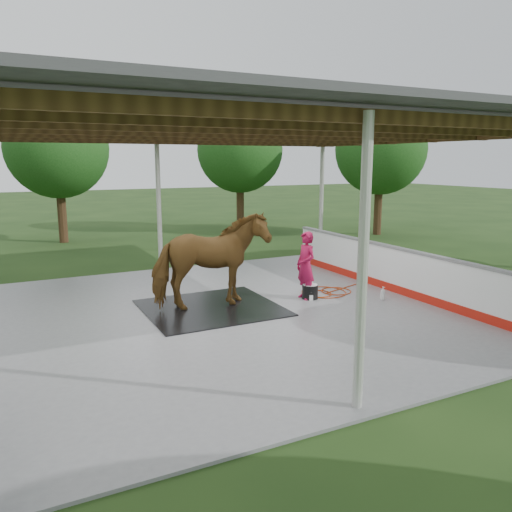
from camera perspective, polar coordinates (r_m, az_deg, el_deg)
name	(u,v)px	position (r m, az deg, el deg)	size (l,w,h in m)	color
ground	(222,315)	(10.96, -3.92, -6.73)	(100.00, 100.00, 0.00)	#1E3814
concrete_slab	(222,314)	(10.95, -3.92, -6.61)	(12.00, 10.00, 0.05)	slate
pavilion_structure	(219,127)	(10.47, -4.20, 14.44)	(12.60, 10.60, 4.05)	beige
dasher_board	(387,268)	(13.21, 14.78, -1.36)	(0.16, 8.00, 1.15)	#B51A0F
tree_belt	(216,138)	(11.40, -4.54, 13.25)	(28.00, 28.00, 5.80)	#382314
rubber_mat	(211,308)	(11.29, -5.14, -5.90)	(2.92, 2.73, 0.02)	black
horse	(210,261)	(11.03, -5.23, -0.55)	(1.14, 2.51, 2.12)	brown
handler	(306,265)	(11.88, 5.71, -1.09)	(0.59, 0.39, 1.62)	#A8123F
wash_bucket	(310,291)	(12.03, 6.19, -4.02)	(0.38, 0.38, 0.35)	black
soap_bottle_a	(383,293)	(12.24, 14.29, -4.15)	(0.12, 0.12, 0.32)	silver
soap_bottle_b	(311,296)	(11.91, 6.27, -4.58)	(0.09, 0.09, 0.20)	#338CD8
hose_coil	(326,292)	(12.65, 7.98, -4.11)	(1.80, 1.12, 0.02)	#A9340C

